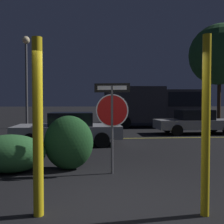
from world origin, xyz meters
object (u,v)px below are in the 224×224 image
stop_sign (112,110)px  passing_car_3 (196,122)px  hedge_bush_1 (10,154)px  delivery_truck (153,104)px  yellow_pole_left (38,127)px  yellow_pole_right (206,126)px  tree_0 (220,55)px  hedge_bush_2 (69,143)px  passing_car_2 (69,128)px  street_lamp (26,64)px

stop_sign → passing_car_3: 9.28m
hedge_bush_1 → delivery_truck: 13.33m
yellow_pole_left → passing_car_3: yellow_pole_left is taller
stop_sign → yellow_pole_right: yellow_pole_right is taller
passing_car_3 → tree_0: size_ratio=0.53×
hedge_bush_2 → passing_car_2: size_ratio=0.31×
yellow_pole_left → tree_0: tree_0 is taller
yellow_pole_left → hedge_bush_1: (-1.21, 2.48, -0.88)m
tree_0 → passing_car_2: bearing=-137.9°
hedge_bush_2 → street_lamp: size_ratio=0.22×
delivery_truck → hedge_bush_2: bearing=-22.0°
delivery_truck → hedge_bush_1: bearing=-27.3°
passing_car_3 → street_lamp: street_lamp is taller
delivery_truck → tree_0: tree_0 is taller
yellow_pole_left → hedge_bush_2: (0.22, 2.66, -0.66)m
street_lamp → tree_0: tree_0 is taller
delivery_truck → passing_car_3: bearing=19.4°
yellow_pole_right → passing_car_3: (4.10, 9.92, -0.70)m
yellow_pole_right → hedge_bush_2: (-2.33, 2.86, -0.68)m
hedge_bush_1 → passing_car_2: bearing=75.4°
delivery_truck → yellow_pole_left: bearing=-18.6°
passing_car_2 → yellow_pole_left: bearing=-179.7°
yellow_pole_right → hedge_bush_1: 4.70m
yellow_pole_left → hedge_bush_1: 2.89m
yellow_pole_left → passing_car_2: (-0.13, 6.63, -0.68)m
stop_sign → tree_0: size_ratio=0.25×
delivery_truck → street_lamp: 9.38m
passing_car_2 → street_lamp: street_lamp is taller
yellow_pole_right → passing_car_2: yellow_pole_right is taller
passing_car_2 → passing_car_3: 7.45m
stop_sign → passing_car_2: (-1.44, 4.45, -0.88)m
hedge_bush_2 → passing_car_2: bearing=95.0°
yellow_pole_right → passing_car_3: 10.76m
passing_car_2 → delivery_truck: (5.42, 7.42, 0.96)m
stop_sign → hedge_bush_2: size_ratio=1.57×
stop_sign → yellow_pole_left: size_ratio=0.81×
yellow_pole_right → passing_car_2: size_ratio=0.62×
hedge_bush_1 → street_lamp: 12.17m
yellow_pole_right → delivery_truck: size_ratio=0.40×
passing_car_2 → tree_0: (12.40, 11.21, 5.41)m
yellow_pole_right → hedge_bush_1: (-3.76, 2.68, -0.90)m
passing_car_3 → tree_0: bearing=144.5°
stop_sign → yellow_pole_right: (1.24, -2.39, -0.17)m
yellow_pole_left → street_lamp: bearing=104.9°
hedge_bush_1 → passing_car_3: passing_car_3 is taller
hedge_bush_1 → delivery_truck: bearing=60.7°
hedge_bush_1 → stop_sign: bearing=-6.6°
yellow_pole_right → street_lamp: bearing=114.0°
yellow_pole_left → yellow_pole_right: yellow_pole_right is taller
yellow_pole_left → hedge_bush_1: bearing=116.0°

